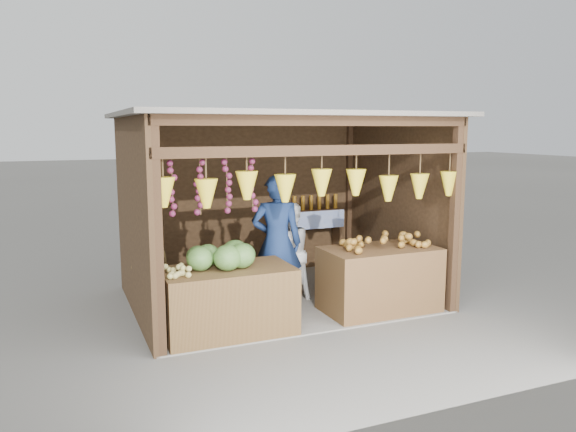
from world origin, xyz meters
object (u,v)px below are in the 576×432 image
object	(u,v)px
counter_left	(228,301)
man_standing	(277,243)
woman_standing	(289,252)
counter_right	(379,280)
vendor_seated	(149,256)

from	to	relation	value
counter_left	man_standing	bearing A→B (deg)	35.92
man_standing	woman_standing	world-z (taller)	man_standing
counter_left	counter_right	xyz separation A→B (m)	(2.13, 0.04, 0.03)
counter_left	vendor_seated	world-z (taller)	vendor_seated
counter_right	man_standing	distance (m)	1.47
counter_left	vendor_seated	bearing A→B (deg)	123.52
counter_left	woman_standing	xyz separation A→B (m)	(1.19, 0.95, 0.30)
man_standing	woman_standing	bearing A→B (deg)	-113.47
counter_right	vendor_seated	world-z (taller)	vendor_seated
vendor_seated	woman_standing	bearing A→B (deg)	-173.68
woman_standing	vendor_seated	xyz separation A→B (m)	(-1.93, 0.17, 0.08)
man_standing	vendor_seated	bearing A→B (deg)	5.33
man_standing	vendor_seated	world-z (taller)	man_standing
counter_right	man_standing	bearing A→B (deg)	154.13
counter_left	woman_standing	distance (m)	1.55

